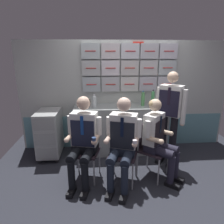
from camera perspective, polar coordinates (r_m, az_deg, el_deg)
ground at (r=3.21m, az=7.04°, el=-20.17°), size 4.80×4.80×0.04m
galley_bulkhead at (r=4.02m, az=4.02°, el=5.16°), size 4.20×0.14×2.15m
galley_counter at (r=3.91m, az=2.58°, el=-4.94°), size 1.78×0.53×0.94m
service_trolley at (r=3.90m, az=-17.60°, el=-5.66°), size 0.40×0.65×0.89m
folding_chair_left at (r=3.15m, az=-7.32°, el=-9.31°), size 0.48×0.48×0.86m
crew_member_left at (r=2.93m, az=-8.32°, el=-7.04°), size 0.54×0.69×1.31m
folding_chair_right at (r=3.06m, az=3.54°, el=-9.97°), size 0.51×0.51×0.86m
crew_member_right at (r=2.84m, az=3.00°, el=-7.67°), size 0.55×0.70×1.31m
folding_chair_by_counter at (r=3.20m, az=10.42°, el=-9.01°), size 0.56×0.56×0.86m
crew_member_by_counter at (r=3.07m, az=13.28°, el=-6.88°), size 0.65×0.63×1.26m
crew_member_standing at (r=3.46m, az=16.40°, el=0.07°), size 0.42×0.40×1.62m
water_bottle_short at (r=3.82m, az=8.93°, el=3.85°), size 0.07×0.07×0.29m
sparkling_bottle_green at (r=3.72m, az=-5.11°, el=3.23°), size 0.08×0.08×0.24m
water_bottle_clear at (r=3.88m, az=11.71°, el=3.98°), size 0.06×0.06×0.30m
paper_cup_tan at (r=3.58m, az=2.09°, el=1.54°), size 0.07×0.07×0.07m
coffee_cup_white at (r=3.79m, az=12.47°, el=1.98°), size 0.06×0.06×0.07m
snack_banana at (r=3.72m, az=3.95°, el=1.83°), size 0.17×0.10×0.04m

